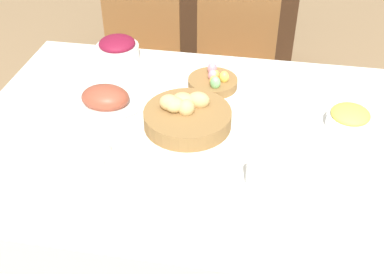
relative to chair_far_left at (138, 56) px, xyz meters
The scene contains 15 objects.
ground_plane 1.15m from the chair_far_left, 61.10° to the right, with size 12.00×12.00×0.00m, color #937551.
dining_table 1.03m from the chair_far_left, 61.10° to the right, with size 1.64×1.13×0.75m.
chair_far_left is the anchor object (origin of this frame).
chair_far_center 0.51m from the chair_far_left, ahead, with size 0.44×0.44×1.00m.
bread_basket 0.99m from the chair_far_left, 63.46° to the right, with size 0.31×0.31×0.11m.
egg_basket 0.80m from the chair_far_left, 50.62° to the right, with size 0.19×0.19×0.08m.
ham_platter 0.83m from the chair_far_left, 82.19° to the right, with size 0.28×0.19×0.09m.
pineapple_bowl 1.28m from the chair_far_left, 38.02° to the right, with size 0.16×0.16×0.08m.
beet_salad_bowl 0.51m from the chair_far_left, 83.68° to the right, with size 0.18×0.18×0.10m.
dinner_plate 1.39m from the chair_far_left, 71.12° to the right, with size 0.23×0.23×0.01m.
fork 1.35m from the chair_far_left, 76.92° to the right, with size 0.01×0.18×0.00m.
knife 1.44m from the chair_far_left, 65.69° to the right, with size 0.01×0.18×0.00m.
spoon 1.45m from the chair_far_left, 64.59° to the right, with size 0.01×0.18×0.00m.
drinking_cup 1.34m from the chair_far_left, 58.39° to the right, with size 0.07×0.07×0.09m.
butter_dish 1.12m from the chair_far_left, 82.47° to the right, with size 0.13×0.08×0.03m.
Camera 1 is at (0.19, -1.32, 1.75)m, focal length 45.00 mm.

